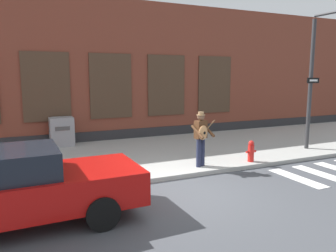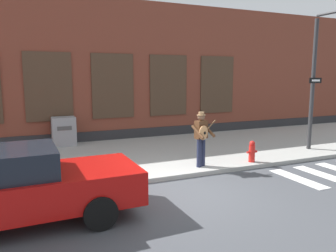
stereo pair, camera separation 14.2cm
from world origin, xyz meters
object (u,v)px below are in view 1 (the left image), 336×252
Objects in this scene: traffic_light at (336,56)px; utility_box at (62,132)px; fire_hydrant at (251,151)px; busker at (201,136)px; red_car at (20,187)px.

utility_box is (-8.55, 5.34, -2.88)m from traffic_light.
fire_hydrant is at bearing 175.01° from traffic_light.
traffic_light reaches higher than fire_hydrant.
traffic_light is at bearing -4.99° from fire_hydrant.
fire_hydrant is (5.31, -5.06, -0.23)m from utility_box.
fire_hydrant is (1.78, -0.15, -0.62)m from busker.
fire_hydrant is (6.85, 1.65, -0.30)m from red_car.
utility_box is at bearing 125.73° from busker.
busker reaches higher than fire_hydrant.
red_car is at bearing -102.95° from utility_box.
traffic_light reaches higher than busker.
utility_box is (1.54, 6.71, -0.07)m from red_car.
red_car reaches higher than fire_hydrant.
utility_box is 1.64× the size of fire_hydrant.
utility_box is at bearing 136.39° from fire_hydrant.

